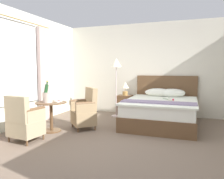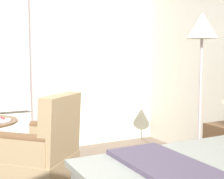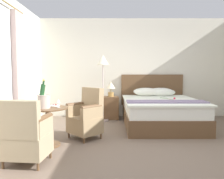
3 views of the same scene
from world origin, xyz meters
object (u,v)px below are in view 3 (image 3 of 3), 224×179
object	(u,v)px
side_table_round	(47,122)
wine_glass_near_edge	(45,101)
bed	(158,110)
wine_glass_near_bucket	(57,102)
armchair_by_window	(85,117)
champagne_bucket	(43,100)
armchair_facing_bed	(25,136)
floor_lamp_brass	(102,67)
snack_plate	(54,106)
bedside_lamp	(110,87)
nightstand	(110,108)

from	to	relation	value
side_table_round	wine_glass_near_edge	size ratio (longest dim) A/B	5.05
bed	wine_glass_near_bucket	distance (m)	2.61
bed	armchair_by_window	world-z (taller)	bed
champagne_bucket	armchair_facing_bed	world-z (taller)	champagne_bucket
floor_lamp_brass	armchair_by_window	world-z (taller)	floor_lamp_brass
wine_glass_near_bucket	snack_plate	world-z (taller)	wine_glass_near_bucket
wine_glass_near_edge	armchair_facing_bed	xyz separation A→B (m)	(-0.01, -0.92, -0.37)
floor_lamp_brass	side_table_round	world-z (taller)	floor_lamp_brass
side_table_round	armchair_facing_bed	xyz separation A→B (m)	(-0.07, -0.78, -0.01)
bed	armchair_by_window	size ratio (longest dim) A/B	2.28
bed	champagne_bucket	distance (m)	2.85
side_table_round	wine_glass_near_edge	xyz separation A→B (m)	(-0.07, 0.14, 0.36)
champagne_bucket	armchair_by_window	xyz separation A→B (m)	(0.65, 0.55, -0.40)
champagne_bucket	wine_glass_near_edge	xyz separation A→B (m)	(-0.03, 0.23, -0.05)
bed	armchair_facing_bed	bearing A→B (deg)	-135.28
bedside_lamp	champagne_bucket	size ratio (longest dim) A/B	0.82
bed	nightstand	size ratio (longest dim) A/B	3.61
nightstand	bedside_lamp	bearing A→B (deg)	180.00
side_table_round	champagne_bucket	size ratio (longest dim) A/B	1.42
armchair_by_window	bedside_lamp	bearing A→B (deg)	75.04
snack_plate	nightstand	bearing A→B (deg)	63.89
bed	bedside_lamp	size ratio (longest dim) A/B	5.50
bedside_lamp	champagne_bucket	xyz separation A→B (m)	(-1.12, -2.31, -0.06)
champagne_bucket	armchair_facing_bed	xyz separation A→B (m)	(-0.03, -0.69, -0.41)
armchair_by_window	floor_lamp_brass	bearing A→B (deg)	80.07
nightstand	snack_plate	distance (m)	2.31
nightstand	armchair_by_window	distance (m)	1.82
nightstand	wine_glass_near_edge	size ratio (longest dim) A/B	4.47
bed	nightstand	distance (m)	1.37
nightstand	armchair_by_window	world-z (taller)	armchair_by_window
champagne_bucket	armchair_facing_bed	distance (m)	0.81
bed	nightstand	world-z (taller)	bed
nightstand	champagne_bucket	size ratio (longest dim) A/B	1.26
side_table_round	bed	bearing A→B (deg)	34.17
wine_glass_near_edge	armchair_by_window	world-z (taller)	armchair_by_window
side_table_round	armchair_by_window	world-z (taller)	armchair_by_window
side_table_round	armchair_facing_bed	world-z (taller)	armchair_facing_bed
armchair_by_window	armchair_facing_bed	size ratio (longest dim) A/B	1.07
side_table_round	wine_glass_near_edge	bearing A→B (deg)	114.96
bed	side_table_round	bearing A→B (deg)	-145.83
floor_lamp_brass	wine_glass_near_bucket	bearing A→B (deg)	-109.23
nightstand	armchair_by_window	bearing A→B (deg)	-104.96
floor_lamp_brass	armchair_facing_bed	size ratio (longest dim) A/B	1.89
bedside_lamp	floor_lamp_brass	world-z (taller)	floor_lamp_brass
nightstand	wine_glass_near_edge	world-z (taller)	wine_glass_near_edge
floor_lamp_brass	snack_plate	xyz separation A→B (m)	(-0.80, -1.80, -0.75)
nightstand	armchair_facing_bed	bearing A→B (deg)	-111.01
side_table_round	snack_plate	world-z (taller)	snack_plate
nightstand	floor_lamp_brass	distance (m)	1.16
bedside_lamp	floor_lamp_brass	distance (m)	0.64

